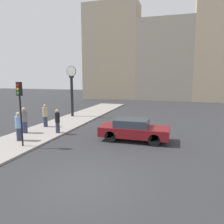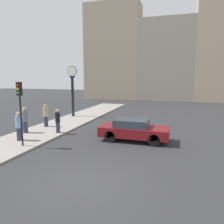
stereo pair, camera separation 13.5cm
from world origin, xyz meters
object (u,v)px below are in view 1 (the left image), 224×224
sedan_car (134,129)px  traffic_light_near (20,101)px  pedestrian_grey_jacket (24,120)px  pedestrian_tan_coat (45,116)px  street_clock (72,90)px  pedestrian_black_jacket (57,121)px  pedestrian_blue_stripe (19,126)px

sedan_car → traffic_light_near: size_ratio=1.19×
pedestrian_grey_jacket → pedestrian_tan_coat: (0.24, 2.17, -0.02)m
street_clock → pedestrian_tan_coat: 5.30m
pedestrian_grey_jacket → street_clock: bearing=89.5°
street_clock → traffic_light_near: bearing=-79.5°
traffic_light_near → pedestrian_black_jacket: size_ratio=2.17×
pedestrian_grey_jacket → pedestrian_blue_stripe: pedestrian_grey_jacket is taller
sedan_car → pedestrian_black_jacket: bearing=-179.9°
pedestrian_black_jacket → pedestrian_tan_coat: size_ratio=0.94×
traffic_light_near → pedestrian_grey_jacket: 3.60m
sedan_car → pedestrian_grey_jacket: 7.73m
traffic_light_near → pedestrian_blue_stripe: traffic_light_near is taller
pedestrian_blue_stripe → pedestrian_tan_coat: (-0.70, 3.87, -0.00)m
pedestrian_black_jacket → pedestrian_tan_coat: pedestrian_tan_coat is taller
traffic_light_near → pedestrian_tan_coat: (-1.63, 4.73, -1.73)m
pedestrian_grey_jacket → traffic_light_near: bearing=-53.9°
pedestrian_grey_jacket → pedestrian_blue_stripe: 1.94m
traffic_light_near → street_clock: size_ratio=0.72×
traffic_light_near → pedestrian_blue_stripe: (-0.93, 0.87, -1.72)m
pedestrian_black_jacket → street_clock: bearing=108.3°
traffic_light_near → pedestrian_black_jacket: bearing=84.2°
pedestrian_black_jacket → pedestrian_grey_jacket: bearing=-162.0°
street_clock → sedan_car: bearing=-40.2°
pedestrian_grey_jacket → pedestrian_black_jacket: (2.20, 0.72, -0.06)m
pedestrian_tan_coat → pedestrian_grey_jacket: bearing=-96.3°
pedestrian_black_jacket → traffic_light_near: bearing=-95.8°
pedestrian_grey_jacket → pedestrian_black_jacket: size_ratio=1.08×
street_clock → pedestrian_tan_coat: street_clock is taller
traffic_light_near → pedestrian_grey_jacket: bearing=126.1°
sedan_car → pedestrian_tan_coat: (-7.45, 1.44, 0.28)m
sedan_car → street_clock: size_ratio=0.86×
pedestrian_black_jacket → pedestrian_blue_stripe: bearing=-117.6°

